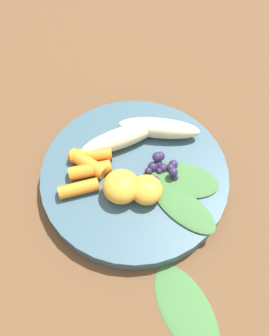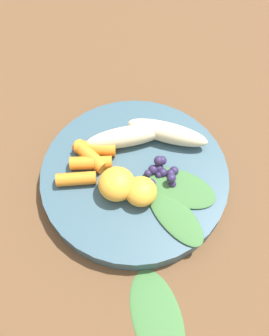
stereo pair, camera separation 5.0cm
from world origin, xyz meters
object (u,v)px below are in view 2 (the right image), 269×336
object	(u,v)px
bowl	(134,176)
orange_segment_near	(142,191)
kale_leaf_stray	(157,317)
banana_peeled_left	(127,137)
banana_peeled_right	(167,133)

from	to	relation	value
bowl	orange_segment_near	xyz separation A→B (m)	(0.00, -0.04, 0.03)
orange_segment_near	kale_leaf_stray	bearing A→B (deg)	-95.60
bowl	orange_segment_near	distance (m)	0.05
kale_leaf_stray	banana_peeled_left	bearing A→B (deg)	173.65
banana_peeled_right	kale_leaf_stray	world-z (taller)	banana_peeled_right
banana_peeled_right	kale_leaf_stray	distance (m)	0.25
banana_peeled_left	banana_peeled_right	xyz separation A→B (m)	(0.06, -0.01, 0.00)
banana_peeled_left	kale_leaf_stray	size ratio (longest dim) A/B	1.01
orange_segment_near	banana_peeled_right	bearing A→B (deg)	57.04
banana_peeled_left	banana_peeled_right	bearing A→B (deg)	174.47
bowl	kale_leaf_stray	xyz separation A→B (m)	(-0.01, -0.19, -0.01)
orange_segment_near	banana_peeled_left	bearing A→B (deg)	91.89
bowl	kale_leaf_stray	size ratio (longest dim) A/B	2.24
banana_peeled_left	orange_segment_near	world-z (taller)	orange_segment_near
banana_peeled_right	kale_leaf_stray	size ratio (longest dim) A/B	1.01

